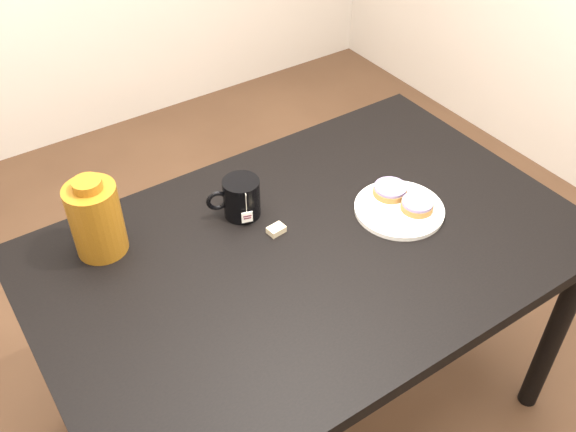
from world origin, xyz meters
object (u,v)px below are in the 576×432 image
Objects in this scene: table at (310,267)px; bagel_package at (96,218)px; teabag_pouch at (276,230)px; mug at (241,198)px; bagel_front at (417,205)px; bagel_back at (390,190)px; plate at (399,209)px.

table is 0.56m from bagel_package.
table is at bearing -61.94° from teabag_pouch.
bagel_front is at bearing -16.39° from mug.
bagel_back is 0.35m from teabag_pouch.
plate reaches higher than table.
table is 6.43× the size of bagel_package.
plate is at bearing -23.27° from bagel_package.
bagel_back is (0.02, 0.06, 0.02)m from plate.
bagel_front reaches higher than teabag_pouch.
mug reaches higher than teabag_pouch.
teabag_pouch is 0.46m from bagel_package.
table is at bearing 169.79° from bagel_front.
plate is at bearing 139.22° from bagel_front.
bagel_back is 0.42m from mug.
mug is 0.13m from teabag_pouch.
teabag_pouch is (0.04, -0.12, -0.05)m from mug.
bagel_front is (0.03, -0.03, 0.02)m from plate.
bagel_back is (0.29, 0.03, 0.11)m from table.
bagel_front reaches higher than table.
plate is 0.34m from teabag_pouch.
teabag_pouch is (-0.34, 0.06, -0.02)m from bagel_back.
plate is 0.43m from mug.
table is at bearing -32.52° from bagel_package.
table is at bearing 174.60° from plate.
table is 13.30× the size of bagel_back.
bagel_back is at bearing -9.20° from teabag_pouch.
table is at bearing -50.61° from mug.
mug is (-0.36, 0.23, 0.05)m from plate.
mug is (-0.40, 0.26, 0.03)m from bagel_front.
mug is 0.37m from bagel_package.
bagel_back is 0.48× the size of bagel_package.
table is 5.74× the size of plate.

